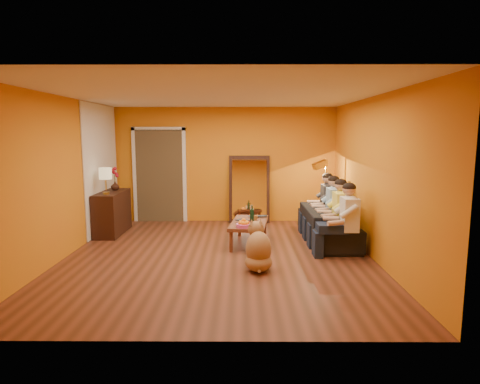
{
  "coord_description": "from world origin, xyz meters",
  "views": [
    {
      "loc": [
        0.39,
        -6.39,
        1.99
      ],
      "look_at": [
        0.35,
        0.5,
        1.0
      ],
      "focal_mm": 30.0,
      "sensor_mm": 36.0,
      "label": 1
    }
  ],
  "objects_px": {
    "table_lamp": "(106,181)",
    "person_mid_right": "(334,208)",
    "vase": "(115,186)",
    "dog": "(259,245)",
    "sideboard": "(112,213)",
    "person_mid_left": "(341,214)",
    "sofa": "(328,225)",
    "wine_bottle": "(252,214)",
    "person_far_right": "(328,203)",
    "coffee_table": "(249,233)",
    "tumbler": "(255,218)",
    "laptop": "(258,217)",
    "mirror_frame": "(249,189)",
    "floor_lamp": "(325,197)",
    "person_far_left": "(349,220)"
  },
  "relations": [
    {
      "from": "wine_bottle",
      "to": "sideboard",
      "type": "bearing_deg",
      "value": 163.14
    },
    {
      "from": "mirror_frame",
      "to": "person_mid_left",
      "type": "distance_m",
      "value": 2.61
    },
    {
      "from": "person_far_left",
      "to": "person_mid_left",
      "type": "height_order",
      "value": "same"
    },
    {
      "from": "coffee_table",
      "to": "laptop",
      "type": "relative_size",
      "value": 3.38
    },
    {
      "from": "sofa",
      "to": "person_far_left",
      "type": "distance_m",
      "value": 1.05
    },
    {
      "from": "sofa",
      "to": "wine_bottle",
      "type": "xyz_separation_m",
      "value": [
        -1.44,
        -0.3,
        0.27
      ]
    },
    {
      "from": "sideboard",
      "to": "person_far_right",
      "type": "xyz_separation_m",
      "value": [
        4.37,
        0.1,
        0.18
      ]
    },
    {
      "from": "table_lamp",
      "to": "person_mid_right",
      "type": "bearing_deg",
      "value": -1.91
    },
    {
      "from": "coffee_table",
      "to": "wine_bottle",
      "type": "relative_size",
      "value": 3.94
    },
    {
      "from": "wine_bottle",
      "to": "vase",
      "type": "height_order",
      "value": "vase"
    },
    {
      "from": "coffee_table",
      "to": "dog",
      "type": "xyz_separation_m",
      "value": [
        0.12,
        -1.4,
        0.16
      ]
    },
    {
      "from": "mirror_frame",
      "to": "sideboard",
      "type": "distance_m",
      "value": 3.01
    },
    {
      "from": "mirror_frame",
      "to": "person_far_left",
      "type": "distance_m",
      "value": 3.07
    },
    {
      "from": "person_mid_left",
      "to": "mirror_frame",
      "type": "bearing_deg",
      "value": 127.28
    },
    {
      "from": "coffee_table",
      "to": "laptop",
      "type": "distance_m",
      "value": 0.45
    },
    {
      "from": "dog",
      "to": "person_mid_left",
      "type": "distance_m",
      "value": 1.94
    },
    {
      "from": "person_far_left",
      "to": "person_mid_right",
      "type": "height_order",
      "value": "same"
    },
    {
      "from": "sideboard",
      "to": "sofa",
      "type": "distance_m",
      "value": 4.28
    },
    {
      "from": "coffee_table",
      "to": "person_far_left",
      "type": "xyz_separation_m",
      "value": [
        1.62,
        -0.75,
        0.4
      ]
    },
    {
      "from": "sideboard",
      "to": "coffee_table",
      "type": "bearing_deg",
      "value": -16.19
    },
    {
      "from": "coffee_table",
      "to": "tumbler",
      "type": "relative_size",
      "value": 12.88
    },
    {
      "from": "tumbler",
      "to": "laptop",
      "type": "relative_size",
      "value": 0.26
    },
    {
      "from": "sideboard",
      "to": "wine_bottle",
      "type": "bearing_deg",
      "value": -16.86
    },
    {
      "from": "person_far_left",
      "to": "person_far_right",
      "type": "xyz_separation_m",
      "value": [
        0.0,
        1.65,
        0.0
      ]
    },
    {
      "from": "mirror_frame",
      "to": "person_mid_right",
      "type": "distance_m",
      "value": 2.2
    },
    {
      "from": "person_far_right",
      "to": "vase",
      "type": "distance_m",
      "value": 4.38
    },
    {
      "from": "vase",
      "to": "person_far_right",
      "type": "bearing_deg",
      "value": -1.91
    },
    {
      "from": "person_mid_left",
      "to": "laptop",
      "type": "distance_m",
      "value": 1.55
    },
    {
      "from": "person_mid_right",
      "to": "dog",
      "type": "bearing_deg",
      "value": -130.56
    },
    {
      "from": "vase",
      "to": "dog",
      "type": "bearing_deg",
      "value": -40.45
    },
    {
      "from": "person_far_right",
      "to": "vase",
      "type": "bearing_deg",
      "value": 178.09
    },
    {
      "from": "person_mid_left",
      "to": "coffee_table",
      "type": "bearing_deg",
      "value": 173.09
    },
    {
      "from": "table_lamp",
      "to": "person_mid_left",
      "type": "distance_m",
      "value": 4.45
    },
    {
      "from": "coffee_table",
      "to": "tumbler",
      "type": "height_order",
      "value": "tumbler"
    },
    {
      "from": "laptop",
      "to": "vase",
      "type": "distance_m",
      "value": 3.06
    },
    {
      "from": "laptop",
      "to": "vase",
      "type": "bearing_deg",
      "value": 159.77
    },
    {
      "from": "sideboard",
      "to": "laptop",
      "type": "bearing_deg",
      "value": -8.72
    },
    {
      "from": "wine_bottle",
      "to": "coffee_table",
      "type": "bearing_deg",
      "value": 135.0
    },
    {
      "from": "mirror_frame",
      "to": "floor_lamp",
      "type": "bearing_deg",
      "value": -28.38
    },
    {
      "from": "coffee_table",
      "to": "laptop",
      "type": "bearing_deg",
      "value": 69.89
    },
    {
      "from": "dog",
      "to": "person_far_right",
      "type": "xyz_separation_m",
      "value": [
        1.5,
        2.3,
        0.24
      ]
    },
    {
      "from": "table_lamp",
      "to": "vase",
      "type": "relative_size",
      "value": 2.83
    },
    {
      "from": "mirror_frame",
      "to": "person_far_right",
      "type": "bearing_deg",
      "value": -31.7
    },
    {
      "from": "sideboard",
      "to": "person_mid_left",
      "type": "relative_size",
      "value": 0.97
    },
    {
      "from": "mirror_frame",
      "to": "person_far_left",
      "type": "height_order",
      "value": "mirror_frame"
    },
    {
      "from": "mirror_frame",
      "to": "floor_lamp",
      "type": "height_order",
      "value": "mirror_frame"
    },
    {
      "from": "person_far_right",
      "to": "wine_bottle",
      "type": "height_order",
      "value": "person_far_right"
    },
    {
      "from": "person_far_left",
      "to": "coffee_table",
      "type": "bearing_deg",
      "value": 155.22
    },
    {
      "from": "sofa",
      "to": "person_mid_left",
      "type": "distance_m",
      "value": 0.56
    },
    {
      "from": "table_lamp",
      "to": "person_mid_right",
      "type": "distance_m",
      "value": 4.4
    }
  ]
}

